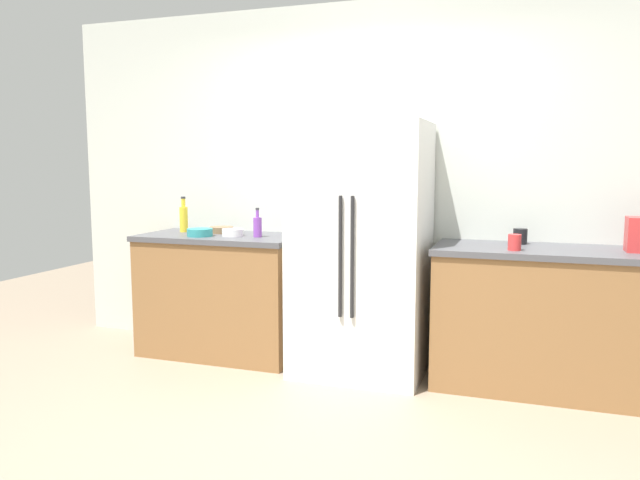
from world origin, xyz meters
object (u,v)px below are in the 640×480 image
bottle_a (184,218)px  refrigerator (361,250)px  cup_a (515,242)px  cup_b (520,236)px  bowl_c (200,232)px  bottle_b (258,226)px  bowl_b (233,232)px  bowl_a (221,230)px

bottle_a → refrigerator: bearing=-5.1°
cup_a → bottle_a: bearing=174.5°
refrigerator → cup_b: size_ratio=16.74×
refrigerator → bowl_c: bearing=-176.2°
bottle_b → cup_a: size_ratio=2.14×
bottle_b → bowl_b: 0.21m
bowl_a → cup_b: bearing=1.4°
refrigerator → bottle_b: 0.81m
cup_a → bowl_c: 2.25m
bowl_a → bowl_b: bearing=-41.3°
refrigerator → bottle_a: refrigerator is taller
cup_a → bowl_a: size_ratio=0.54×
cup_b → bowl_b: cup_b is taller
cup_b → bowl_a: 2.23m
bowl_c → bowl_b: bearing=22.4°
bottle_b → cup_a: bearing=-3.9°
refrigerator → bottle_a: size_ratio=6.21×
refrigerator → bottle_a: (-1.50, 0.13, 0.17)m
bottle_a → bottle_b: bottle_a is taller
bottle_a → cup_b: bearing=2.0°
bottle_b → bowl_a: bearing=157.9°
bowl_c → bottle_b: bearing=12.5°
bottle_b → refrigerator: bearing=-1.0°
bottle_b → bowl_c: (-0.43, -0.10, -0.05)m
refrigerator → bowl_b: refrigerator is taller
refrigerator → cup_b: 1.08m
bottle_b → cup_a: (1.82, -0.12, -0.03)m
cup_b → bowl_b: bearing=-174.1°
cup_a → bottle_b: bearing=176.1°
bowl_a → bowl_c: bowl_c is taller
cup_b → bowl_b: 2.07m
cup_a → refrigerator: bearing=173.9°
bowl_a → bowl_c: bearing=-100.6°
bottle_b → cup_b: bearing=6.5°
bowl_b → bowl_c: bowl_c is taller
cup_a → bowl_c: bearing=179.3°
bowl_c → bottle_a: bearing=141.1°
refrigerator → bowl_a: (-1.18, 0.17, 0.08)m
bowl_c → bowl_a: bearing=79.4°
cup_b → bowl_c: size_ratio=0.55×
refrigerator → bowl_c: refrigerator is taller
refrigerator → bottle_b: size_ratio=8.09×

